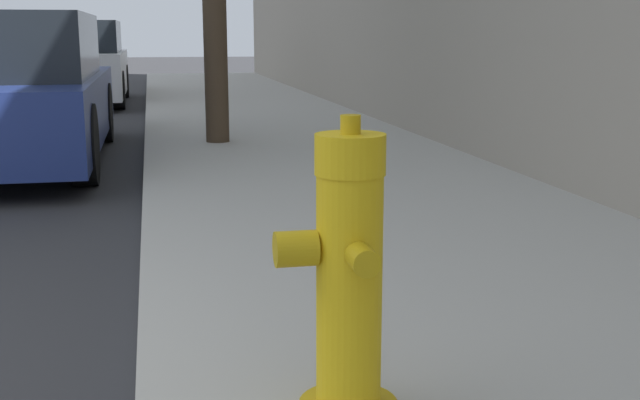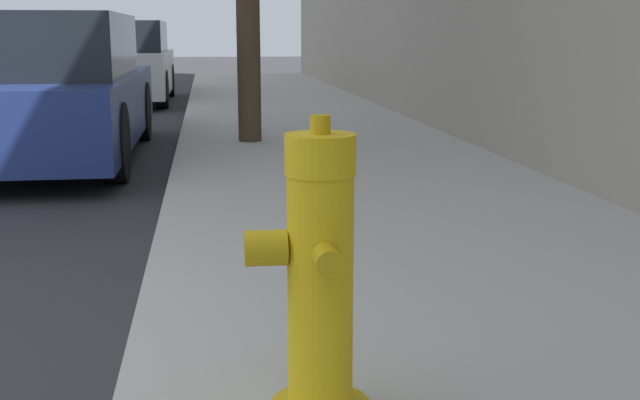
% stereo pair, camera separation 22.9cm
% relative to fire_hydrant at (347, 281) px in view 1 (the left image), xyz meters
% --- Properties ---
extents(sidewalk_slab, '(2.92, 40.00, 0.15)m').
position_rel_fire_hydrant_xyz_m(sidewalk_slab, '(0.85, 0.25, -0.48)').
color(sidewalk_slab, '#A8A59E').
rests_on(sidewalk_slab, ground_plane).
extents(fire_hydrant, '(0.36, 0.38, 0.87)m').
position_rel_fire_hydrant_xyz_m(fire_hydrant, '(0.00, 0.00, 0.00)').
color(fire_hydrant, '#C39C11').
rests_on(fire_hydrant, sidewalk_slab).
extents(parked_car_near, '(1.75, 4.43, 1.42)m').
position_rel_fire_hydrant_xyz_m(parked_car_near, '(-1.85, 5.99, 0.13)').
color(parked_car_near, navy).
rests_on(parked_car_near, ground_plane).
extents(parked_car_mid, '(1.71, 4.09, 1.44)m').
position_rel_fire_hydrant_xyz_m(parked_car_mid, '(-1.80, 12.70, 0.14)').
color(parked_car_mid, silver).
rests_on(parked_car_mid, ground_plane).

